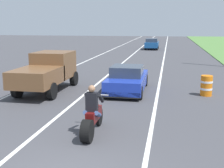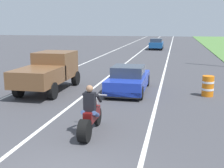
{
  "view_description": "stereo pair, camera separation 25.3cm",
  "coord_description": "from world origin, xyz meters",
  "px_view_note": "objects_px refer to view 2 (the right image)",
  "views": [
    {
      "loc": [
        2.29,
        -5.65,
        3.48
      ],
      "look_at": [
        -0.01,
        6.34,
        1.0
      ],
      "focal_mm": 47.76,
      "sensor_mm": 36.0,
      "label": 1
    },
    {
      "loc": [
        2.54,
        -5.6,
        3.48
      ],
      "look_at": [
        -0.01,
        6.34,
        1.0
      ],
      "focal_mm": 47.76,
      "sensor_mm": 36.0,
      "label": 2
    }
  ],
  "objects_px": {
    "motorcycle_with_rider": "(90,117)",
    "pickup_truck_left_lane_brown": "(49,70)",
    "sports_car_blue": "(129,80)",
    "distant_car_far_ahead": "(156,44)",
    "construction_barrel_nearest": "(208,86)"
  },
  "relations": [
    {
      "from": "motorcycle_with_rider",
      "to": "pickup_truck_left_lane_brown",
      "type": "xyz_separation_m",
      "value": [
        -3.87,
        5.67,
        0.51
      ]
    },
    {
      "from": "sports_car_blue",
      "to": "pickup_truck_left_lane_brown",
      "type": "distance_m",
      "value": 4.19
    },
    {
      "from": "pickup_truck_left_lane_brown",
      "to": "distant_car_far_ahead",
      "type": "bearing_deg",
      "value": 82.04
    },
    {
      "from": "motorcycle_with_rider",
      "to": "pickup_truck_left_lane_brown",
      "type": "bearing_deg",
      "value": 124.33
    },
    {
      "from": "pickup_truck_left_lane_brown",
      "to": "motorcycle_with_rider",
      "type": "bearing_deg",
      "value": -55.67
    },
    {
      "from": "construction_barrel_nearest",
      "to": "pickup_truck_left_lane_brown",
      "type": "bearing_deg",
      "value": -176.3
    },
    {
      "from": "sports_car_blue",
      "to": "pickup_truck_left_lane_brown",
      "type": "bearing_deg",
      "value": -170.57
    },
    {
      "from": "motorcycle_with_rider",
      "to": "distant_car_far_ahead",
      "type": "distance_m",
      "value": 32.91
    },
    {
      "from": "construction_barrel_nearest",
      "to": "motorcycle_with_rider",
      "type": "bearing_deg",
      "value": -123.95
    },
    {
      "from": "construction_barrel_nearest",
      "to": "distant_car_far_ahead",
      "type": "height_order",
      "value": "distant_car_far_ahead"
    },
    {
      "from": "sports_car_blue",
      "to": "construction_barrel_nearest",
      "type": "relative_size",
      "value": 4.3
    },
    {
      "from": "motorcycle_with_rider",
      "to": "sports_car_blue",
      "type": "bearing_deg",
      "value": 87.88
    },
    {
      "from": "sports_car_blue",
      "to": "construction_barrel_nearest",
      "type": "bearing_deg",
      "value": -2.35
    },
    {
      "from": "pickup_truck_left_lane_brown",
      "to": "distant_car_far_ahead",
      "type": "relative_size",
      "value": 1.2
    },
    {
      "from": "sports_car_blue",
      "to": "construction_barrel_nearest",
      "type": "distance_m",
      "value": 3.94
    }
  ]
}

